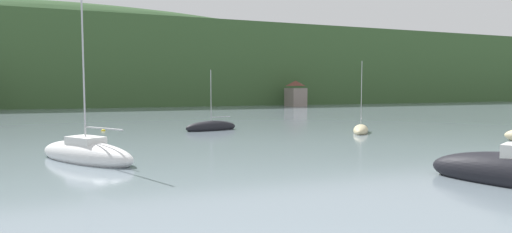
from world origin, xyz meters
name	(u,v)px	position (x,y,z in m)	size (l,w,h in m)	color
wooded_hillside	(85,74)	(-13.25, 152.86, 8.32)	(352.00, 70.27, 46.46)	#38562D
shore_building_westcentral	(296,94)	(33.28, 106.96, 2.85)	(3.61, 5.41, 5.88)	gray
sailboat_far_3	(361,130)	(14.51, 54.15, 0.25)	(3.81, 4.39, 7.00)	#CCBC8E
sailboat_mid_4	(86,154)	(-9.05, 46.98, 0.43)	(6.31, 7.51, 11.06)	white
sailboat_far_10	(211,127)	(1.90, 61.25, 0.30)	(5.64, 2.71, 6.35)	black
mooring_buoy_near	(103,131)	(-8.18, 64.16, 0.00)	(0.40, 0.40, 0.40)	yellow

